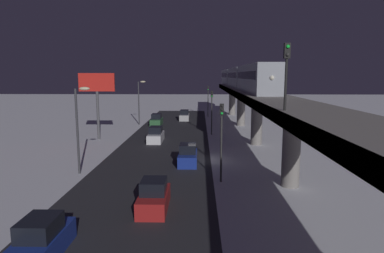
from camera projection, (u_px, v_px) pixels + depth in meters
name	position (u px, v px, depth m)	size (l,w,h in m)	color
ground_plane	(200.00, 160.00, 34.75)	(240.00, 240.00, 0.00)	white
avenue_asphalt	(157.00, 160.00, 34.85)	(11.00, 96.67, 0.01)	#28282D
elevated_railway	(270.00, 105.00, 33.74)	(5.00, 96.67, 6.52)	gray
subway_train	(239.00, 77.00, 60.59)	(2.94, 55.47, 3.40)	#999EA8
rail_signal	(287.00, 65.00, 20.13)	(0.36, 0.41, 4.00)	black
sedan_silver	(184.00, 116.00, 65.70)	(1.91, 4.44, 1.97)	#B2B2B7
sedan_blue	(188.00, 156.00, 33.24)	(1.80, 4.27, 1.97)	navy
sedan_green	(157.00, 120.00, 59.19)	(1.80, 4.54, 1.97)	#2D6038
sedan_white	(156.00, 135.00, 44.41)	(1.80, 4.65, 1.97)	silver
sedan_blue_2	(41.00, 242.00, 16.10)	(1.80, 4.41, 1.97)	navy
sedan_red	(154.00, 197.00, 21.96)	(1.80, 4.09, 1.97)	#A51E1E
traffic_light_near	(221.00, 131.00, 27.05)	(0.32, 0.44, 6.40)	#2D2D2D
traffic_light_mid	(212.00, 106.00, 48.91)	(0.32, 0.44, 6.40)	#2D2D2D
traffic_light_far	(208.00, 97.00, 70.77)	(0.32, 0.44, 6.40)	#2D2D2D
commercial_billboard	(97.00, 89.00, 45.04)	(4.80, 0.36, 8.90)	#4C4C51
street_lamp_near	(79.00, 120.00, 29.32)	(1.35, 0.44, 7.65)	#38383D
street_lamp_far	(140.00, 97.00, 58.97)	(1.35, 0.44, 7.65)	#38383D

